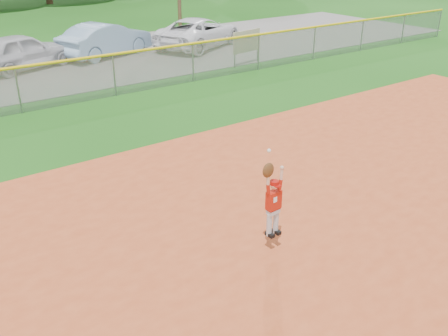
# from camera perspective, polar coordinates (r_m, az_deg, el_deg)

# --- Properties ---
(ground) EXTENTS (120.00, 120.00, 0.00)m
(ground) POSITION_cam_1_polar(r_m,az_deg,el_deg) (10.97, 10.16, -4.17)
(ground) COLOR #1B5914
(ground) RESTS_ON ground
(clay_infield) EXTENTS (24.00, 16.00, 0.04)m
(clay_infield) POSITION_cam_1_polar(r_m,az_deg,el_deg) (9.49, 23.30, -10.98)
(clay_infield) COLOR #C14B22
(clay_infield) RESTS_ON ground
(parking_strip) EXTENTS (44.00, 10.00, 0.03)m
(parking_strip) POSITION_cam_1_polar(r_m,az_deg,el_deg) (24.18, -18.27, 11.21)
(parking_strip) COLOR slate
(parking_strip) RESTS_ON ground
(car_white_a) EXTENTS (4.88, 3.23, 1.54)m
(car_white_a) POSITION_cam_1_polar(r_m,az_deg,el_deg) (23.48, -22.18, 12.23)
(car_white_a) COLOR silver
(car_white_a) RESTS_ON parking_strip
(car_blue) EXTENTS (5.03, 3.15, 1.57)m
(car_blue) POSITION_cam_1_polar(r_m,az_deg,el_deg) (25.05, -13.36, 14.10)
(car_blue) COLOR #89ADCD
(car_blue) RESTS_ON parking_strip
(car_white_b) EXTENTS (5.92, 4.55, 1.49)m
(car_white_b) POSITION_cam_1_polar(r_m,az_deg,el_deg) (26.51, -2.89, 15.21)
(car_white_b) COLOR white
(car_white_b) RESTS_ON parking_strip
(sponsor_sign) EXTENTS (1.71, 0.35, 1.53)m
(sponsor_sign) POSITION_cam_1_polar(r_m,az_deg,el_deg) (22.73, 2.60, 14.17)
(sponsor_sign) COLOR gray
(sponsor_sign) RESTS_ON ground
(outfield_fence) EXTENTS (40.06, 0.10, 1.55)m
(outfield_fence) POSITION_cam_1_polar(r_m,az_deg,el_deg) (18.50, -12.46, 10.69)
(outfield_fence) COLOR gray
(outfield_fence) RESTS_ON ground
(ballplayer) EXTENTS (0.48, 0.21, 1.73)m
(ballplayer) POSITION_cam_1_polar(r_m,az_deg,el_deg) (8.84, 5.59, -3.59)
(ballplayer) COLOR silver
(ballplayer) RESTS_ON ground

